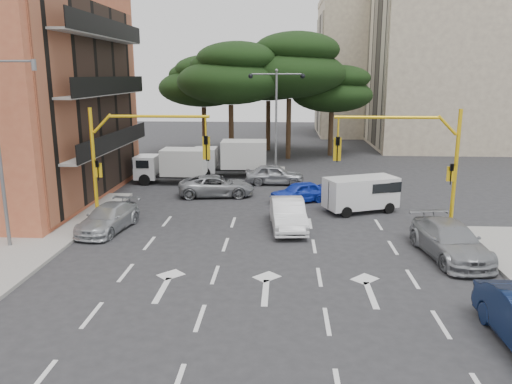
% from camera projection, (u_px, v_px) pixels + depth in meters
% --- Properties ---
extents(ground, '(120.00, 120.00, 0.00)m').
position_uv_depth(ground, '(270.00, 245.00, 22.50)').
color(ground, '#28282B').
rests_on(ground, ground).
extents(median_strip, '(1.40, 6.00, 0.15)m').
position_uv_depth(median_strip, '(276.00, 175.00, 38.03)').
color(median_strip, gray).
rests_on(median_strip, ground).
extents(apartment_beige_near, '(20.20, 12.15, 18.70)m').
position_uv_depth(apartment_beige_near, '(477.00, 56.00, 50.36)').
color(apartment_beige_near, tan).
rests_on(apartment_beige_near, ground).
extents(apartment_beige_far, '(16.20, 12.15, 16.70)m').
position_uv_depth(apartment_beige_far, '(383.00, 68.00, 62.63)').
color(apartment_beige_far, tan).
rests_on(apartment_beige_far, ground).
extents(pine_left_near, '(9.15, 9.15, 10.23)m').
position_uv_depth(pine_left_near, '(231.00, 73.00, 42.29)').
color(pine_left_near, '#382616').
rests_on(pine_left_near, ground).
extents(pine_center, '(9.98, 9.98, 11.16)m').
position_uv_depth(pine_center, '(290.00, 65.00, 43.81)').
color(pine_center, '#382616').
rests_on(pine_center, ground).
extents(pine_left_far, '(8.32, 8.32, 9.30)m').
position_uv_depth(pine_left_far, '(204.00, 81.00, 46.50)').
color(pine_left_far, '#382616').
rests_on(pine_left_far, ground).
extents(pine_right, '(7.49, 7.49, 8.37)m').
position_uv_depth(pine_right, '(333.00, 89.00, 46.01)').
color(pine_right, '#382616').
rests_on(pine_right, ground).
extents(pine_back, '(9.15, 9.15, 10.23)m').
position_uv_depth(pine_back, '(269.00, 73.00, 48.93)').
color(pine_back, '#382616').
rests_on(pine_back, ground).
extents(signal_mast_right, '(5.79, 0.37, 6.00)m').
position_uv_depth(signal_mast_right, '(417.00, 155.00, 23.17)').
color(signal_mast_right, yellow).
rests_on(signal_mast_right, ground).
extents(signal_mast_left, '(5.79, 0.37, 6.00)m').
position_uv_depth(signal_mast_left, '(130.00, 152.00, 23.91)').
color(signal_mast_left, yellow).
rests_on(signal_mast_left, ground).
extents(street_lamp_left, '(2.08, 0.20, 8.00)m').
position_uv_depth(street_lamp_left, '(3.00, 142.00, 21.05)').
color(street_lamp_left, slate).
rests_on(street_lamp_left, sidewalk_left).
extents(street_lamp_center, '(4.16, 0.36, 7.77)m').
position_uv_depth(street_lamp_center, '(276.00, 103.00, 36.79)').
color(street_lamp_center, slate).
rests_on(street_lamp_center, median_strip).
extents(car_white_hatch, '(1.97, 4.65, 1.49)m').
position_uv_depth(car_white_hatch, '(288.00, 214.00, 24.81)').
color(car_white_hatch, silver).
rests_on(car_white_hatch, ground).
extents(car_blue_compact, '(3.90, 2.88, 1.23)m').
position_uv_depth(car_blue_compact, '(300.00, 192.00, 30.03)').
color(car_blue_compact, '#1734C3').
rests_on(car_blue_compact, ground).
extents(car_silver_wagon, '(2.43, 4.60, 1.27)m').
position_uv_depth(car_silver_wagon, '(108.00, 218.00, 24.51)').
color(car_silver_wagon, '#ACAFB4').
rests_on(car_silver_wagon, ground).
extents(car_silver_cross_a, '(5.00, 2.78, 1.32)m').
position_uv_depth(car_silver_cross_a, '(217.00, 186.00, 31.50)').
color(car_silver_cross_a, gray).
rests_on(car_silver_cross_a, ground).
extents(car_silver_cross_b, '(4.12, 1.70, 1.40)m').
position_uv_depth(car_silver_cross_b, '(274.00, 174.00, 34.90)').
color(car_silver_cross_b, '#989BA0').
rests_on(car_silver_cross_b, ground).
extents(car_silver_parked, '(2.68, 5.30, 1.47)m').
position_uv_depth(car_silver_parked, '(450.00, 241.00, 20.88)').
color(car_silver_parked, gray).
rests_on(car_silver_parked, ground).
extents(van_white, '(4.37, 3.16, 1.99)m').
position_uv_depth(van_white, '(361.00, 194.00, 27.83)').
color(van_white, silver).
rests_on(van_white, ground).
extents(box_truck_a, '(5.01, 2.15, 2.45)m').
position_uv_depth(box_truck_a, '(171.00, 166.00, 35.12)').
color(box_truck_a, silver).
rests_on(box_truck_a, ground).
extents(box_truck_b, '(5.58, 2.46, 2.72)m').
position_uv_depth(box_truck_b, '(231.00, 159.00, 37.43)').
color(box_truck_b, silver).
rests_on(box_truck_b, ground).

